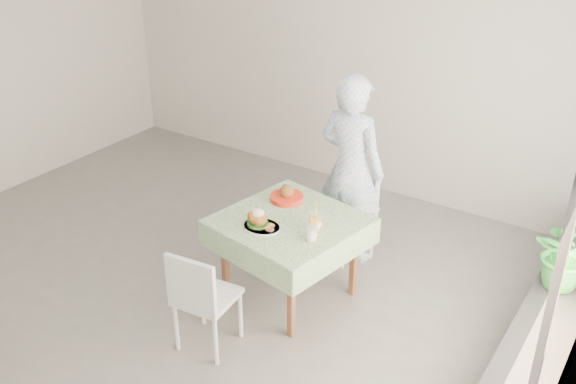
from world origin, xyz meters
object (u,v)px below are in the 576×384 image
Objects in this scene: diner at (351,169)px; potted_plant at (568,254)px; chair_far at (348,231)px; chair_near at (207,316)px; cafe_table at (290,249)px; juice_cup_orange at (315,222)px; main_dish at (260,222)px.

diner is 3.18× the size of potted_plant.
chair_near is at bearing -98.91° from chair_far.
cafe_table is at bearing -162.31° from potted_plant.
potted_plant is (2.17, 1.51, 0.51)m from chair_near.
diner reaches higher than potted_plant.
potted_plant is at bearing 177.88° from diner.
juice_cup_orange is (0.16, -0.89, -0.07)m from diner.
juice_cup_orange reaches higher than main_dish.
diner reaches higher than chair_far.
diner is at bearing 114.17° from chair_far.
chair_far is 1.22m from main_dish.
juice_cup_orange is 1.87m from potted_plant.
chair_far is (0.10, 0.84, -0.21)m from cafe_table.
chair_far is at bearing 174.01° from potted_plant.
chair_near is 0.83m from main_dish.
chair_near is 2.69m from potted_plant.
chair_near is at bearing -93.72° from main_dish.
cafe_table is 1.40× the size of chair_near.
chair_far reaches higher than cafe_table.
chair_near is 1.56× the size of potted_plant.
chair_far is 0.96× the size of chair_near.
chair_near is (-0.17, -0.87, -0.19)m from cafe_table.
cafe_table is 3.85× the size of main_dish.
main_dish is 2.30m from potted_plant.
juice_cup_orange reaches higher than chair_far.
chair_far is at bearing 118.56° from diner.
potted_plant is (2.00, 0.64, 0.32)m from cafe_table.
main_dish reaches higher than cafe_table.
cafe_table is at bearing 79.13° from chair_near.
chair_near is at bearing -116.85° from juice_cup_orange.
chair_far is 0.47× the size of diner.
juice_cup_orange is (0.16, -0.87, 0.56)m from chair_far.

